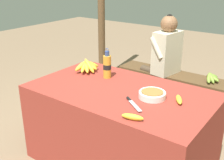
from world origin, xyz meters
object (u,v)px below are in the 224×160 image
wooden_bench (175,80)px  banana_bunch_ripe (88,65)px  seated_vendor (164,55)px  water_bottle (107,66)px  banana_bunch_green (211,77)px  loose_banana_front (133,117)px  serving_bowl (152,94)px  knife (132,102)px  loose_banana_side (179,99)px

wooden_bench → banana_bunch_ripe: bearing=-111.5°
wooden_bench → seated_vendor: bearing=-171.7°
water_bottle → wooden_bench: bearing=80.3°
water_bottle → banana_bunch_green: bearing=60.8°
wooden_bench → loose_banana_front: bearing=-75.8°
wooden_bench → seated_vendor: seated_vendor is taller
loose_banana_front → serving_bowl: bearing=99.3°
water_bottle → serving_bowl: bearing=-14.8°
knife → banana_bunch_ripe: bearing=-169.7°
banana_bunch_ripe → loose_banana_side: bearing=-6.0°
loose_banana_front → banana_bunch_ripe: bearing=147.9°
wooden_bench → banana_bunch_green: banana_bunch_green is taller
serving_bowl → loose_banana_side: serving_bowl is taller
banana_bunch_ripe → banana_bunch_green: banana_bunch_ripe is taller
knife → loose_banana_front: bearing=-21.2°
serving_bowl → water_bottle: 0.56m
banana_bunch_ripe → banana_bunch_green: bearing=51.8°
knife → seated_vendor: bearing=142.6°
serving_bowl → seated_vendor: bearing=112.7°
loose_banana_front → loose_banana_side: bearing=72.6°
loose_banana_side → banana_bunch_green: size_ratio=0.60×
wooden_bench → seated_vendor: size_ratio=1.24×
serving_bowl → water_bottle: bearing=165.2°
banana_bunch_ripe → wooden_bench: 1.23m
loose_banana_side → banana_bunch_green: (-0.12, 1.18, -0.22)m
banana_bunch_green → loose_banana_side: bearing=-84.3°
serving_bowl → banana_bunch_green: size_ratio=0.84×
banana_bunch_ripe → loose_banana_side: 0.98m
serving_bowl → banana_bunch_green: serving_bowl is taller
banana_bunch_green → knife: bearing=-95.9°
banana_bunch_ripe → serving_bowl: 0.79m
serving_bowl → loose_banana_side: size_ratio=1.41×
serving_bowl → loose_banana_front: bearing=-80.7°
knife → banana_bunch_green: 1.43m
banana_bunch_ripe → wooden_bench: size_ratio=0.18×
loose_banana_side → serving_bowl: bearing=-165.5°
knife → seated_vendor: seated_vendor is taller
knife → seated_vendor: size_ratio=0.18×
banana_bunch_ripe → wooden_bench: banana_bunch_ripe is taller
loose_banana_front → loose_banana_side: (0.13, 0.42, 0.00)m
serving_bowl → seated_vendor: (-0.51, 1.21, -0.06)m
loose_banana_front → knife: 0.24m
serving_bowl → water_bottle: water_bottle is taller
loose_banana_side → seated_vendor: size_ratio=0.13×
banana_bunch_ripe → banana_bunch_green: (0.85, 1.08, -0.26)m
wooden_bench → banana_bunch_green: bearing=-0.8°
banana_bunch_ripe → serving_bowl: bearing=-11.0°
loose_banana_front → wooden_bench: 1.70m
water_bottle → loose_banana_front: water_bottle is taller
loose_banana_front → wooden_bench: (-0.41, 1.61, -0.35)m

